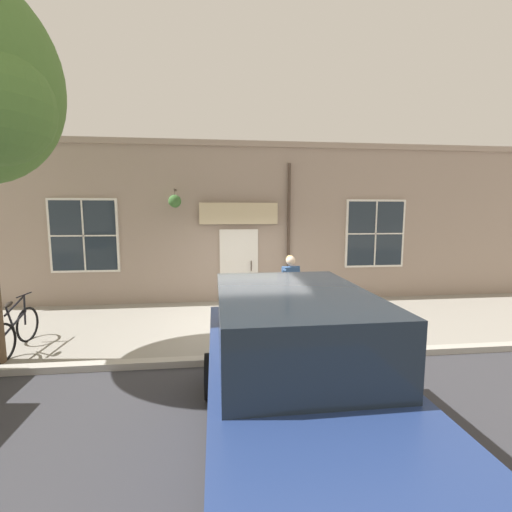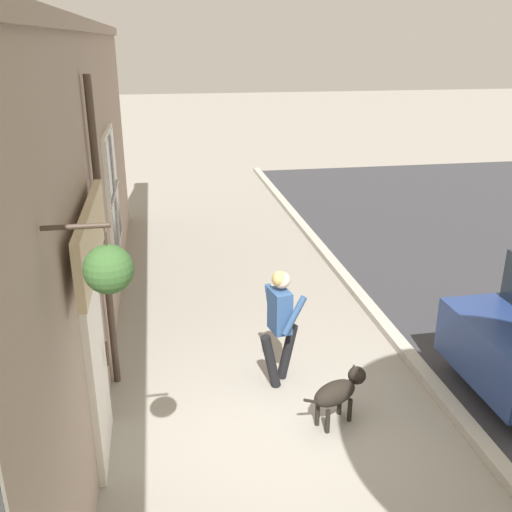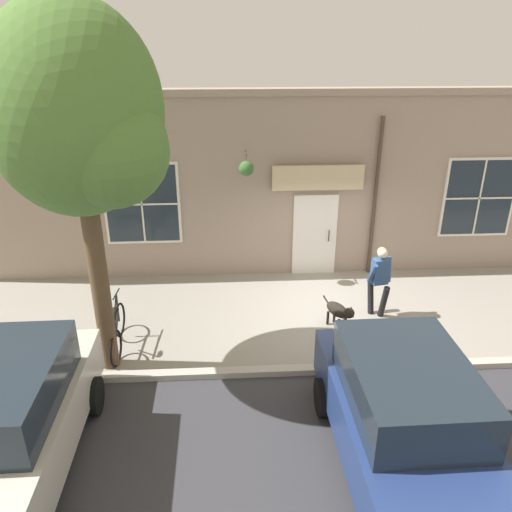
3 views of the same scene
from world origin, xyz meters
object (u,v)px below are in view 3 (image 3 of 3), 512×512
pedestrian_walking (380,276)px  parked_car_nearest_curb (0,428)px  leaning_bicycle (118,331)px  street_tree_by_curb (81,118)px  parked_car_mid_block (407,423)px  dog_on_leash (339,311)px  fire_hydrant (29,352)px

pedestrian_walking → parked_car_nearest_curb: size_ratio=0.37×
leaning_bicycle → street_tree_by_curb: bearing=3.6°
pedestrian_walking → street_tree_by_curb: bearing=-73.6°
leaning_bicycle → parked_car_mid_block: (3.34, 4.54, 0.50)m
street_tree_by_curb → parked_car_nearest_curb: street_tree_by_curb is taller
pedestrian_walking → dog_on_leash: pedestrian_walking is taller
pedestrian_walking → parked_car_nearest_curb: parked_car_nearest_curb is taller
street_tree_by_curb → parked_car_mid_block: bearing=59.0°
leaning_bicycle → fire_hydrant: (0.65, -1.46, 0.02)m
pedestrian_walking → leaning_bicycle: 5.52m
leaning_bicycle → parked_car_nearest_curb: (3.10, -0.90, 0.50)m
street_tree_by_curb → parked_car_mid_block: street_tree_by_curb is taller
leaning_bicycle → fire_hydrant: 1.60m
leaning_bicycle → parked_car_nearest_curb: 3.27m
street_tree_by_curb → fire_hydrant: bearing=-89.1°
pedestrian_walking → leaning_bicycle: bearing=-79.9°
parked_car_mid_block → parked_car_nearest_curb: bearing=-92.4°
leaning_bicycle → parked_car_mid_block: parked_car_mid_block is taller
leaning_bicycle → pedestrian_walking: bearing=100.1°
dog_on_leash → leaning_bicycle: (0.44, -4.46, -0.04)m
pedestrian_walking → fire_hydrant: size_ratio=2.10×
fire_hydrant → leaning_bicycle: bearing=114.0°
street_tree_by_curb → pedestrian_walking: bearing=106.4°
pedestrian_walking → leaning_bicycle: size_ratio=0.93×
dog_on_leash → parked_car_mid_block: size_ratio=0.22×
leaning_bicycle → parked_car_nearest_curb: bearing=-16.1°
dog_on_leash → parked_car_nearest_curb: (3.54, -5.36, 0.46)m
street_tree_by_curb → parked_car_nearest_curb: (2.48, -0.94, -3.63)m
leaning_bicycle → parked_car_mid_block: size_ratio=0.40×
dog_on_leash → parked_car_nearest_curb: parked_car_nearest_curb is taller
street_tree_by_curb → parked_car_mid_block: size_ratio=1.45×
pedestrian_walking → dog_on_leash: bearing=-61.3°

